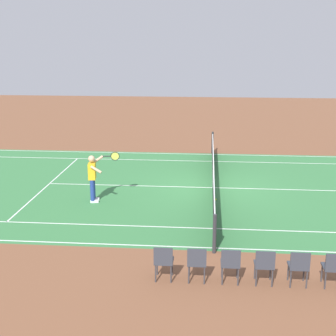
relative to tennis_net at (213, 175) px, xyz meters
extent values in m
plane|color=brown|center=(0.00, 0.00, -0.49)|extent=(60.00, 60.00, 0.00)
cube|color=#387A42|center=(0.00, 0.00, -0.49)|extent=(24.20, 11.40, 0.00)
cube|color=white|center=(0.00, -5.50, -0.49)|extent=(23.80, 0.05, 0.01)
cube|color=white|center=(0.00, 5.50, -0.49)|extent=(23.80, 0.05, 0.01)
cube|color=white|center=(0.00, -4.11, -0.49)|extent=(23.80, 0.05, 0.01)
cube|color=white|center=(0.00, 4.11, -0.49)|extent=(23.80, 0.05, 0.01)
cube|color=white|center=(6.40, 0.00, -0.49)|extent=(0.05, 8.22, 0.01)
cube|color=white|center=(0.00, 0.00, -0.49)|extent=(12.80, 0.05, 0.01)
cylinder|color=#2D2D33|center=(0.00, -5.80, 0.05)|extent=(0.10, 0.10, 1.08)
cylinder|color=#2D2D33|center=(0.00, 5.80, 0.05)|extent=(0.10, 0.10, 1.08)
cube|color=black|center=(0.00, 0.00, -0.05)|extent=(0.02, 11.60, 0.88)
cube|color=white|center=(0.00, 0.00, 0.46)|extent=(0.04, 11.60, 0.06)
cube|color=white|center=(0.00, 0.00, -0.05)|extent=(0.04, 0.06, 0.88)
cylinder|color=navy|center=(4.17, 2.08, -0.04)|extent=(0.15, 0.15, 0.74)
cube|color=white|center=(4.11, 2.07, -0.45)|extent=(0.29, 0.14, 0.09)
cylinder|color=navy|center=(4.20, 1.84, -0.04)|extent=(0.15, 0.15, 0.74)
cube|color=white|center=(4.14, 1.84, -0.45)|extent=(0.29, 0.14, 0.09)
cube|color=yellow|center=(4.18, 1.96, 0.61)|extent=(0.28, 0.41, 0.56)
sphere|color=#DBAA84|center=(4.18, 1.96, 1.04)|extent=(0.23, 0.23, 0.23)
cylinder|color=#DBAA84|center=(3.97, 2.22, 0.74)|extent=(0.42, 0.17, 0.26)
cylinder|color=#DBAA84|center=(4.04, 1.66, 0.94)|extent=(0.41, 0.26, 0.30)
cylinder|color=#232326|center=(3.74, 1.57, 1.05)|extent=(0.28, 0.07, 0.04)
torus|color=#232326|center=(3.45, 1.53, 1.05)|extent=(0.31, 0.06, 0.31)
cylinder|color=#C6D84C|center=(3.45, 1.53, 1.05)|extent=(0.27, 0.04, 0.27)
sphere|color=#CCE01E|center=(-0.09, 1.50, -0.46)|extent=(0.07, 0.07, 0.07)
cylinder|color=#38383D|center=(-2.49, 7.15, -0.27)|extent=(0.04, 0.04, 0.44)
cylinder|color=#38383D|center=(-2.49, 7.51, -0.27)|extent=(0.04, 0.04, 0.44)
cube|color=#333842|center=(-2.67, 7.33, -0.03)|extent=(0.44, 0.44, 0.04)
cube|color=#333842|center=(-2.67, 7.53, 0.19)|extent=(0.44, 0.04, 0.40)
cylinder|color=#38383D|center=(-1.71, 7.15, -0.27)|extent=(0.04, 0.04, 0.44)
cylinder|color=#38383D|center=(-2.07, 7.15, -0.27)|extent=(0.04, 0.04, 0.44)
cylinder|color=#38383D|center=(-1.71, 7.51, -0.27)|extent=(0.04, 0.04, 0.44)
cylinder|color=#38383D|center=(-2.07, 7.51, -0.27)|extent=(0.04, 0.04, 0.44)
cube|color=#333842|center=(-1.89, 7.33, -0.03)|extent=(0.44, 0.44, 0.04)
cube|color=#333842|center=(-1.89, 7.53, 0.19)|extent=(0.44, 0.04, 0.40)
cylinder|color=#38383D|center=(-0.94, 7.15, -0.27)|extent=(0.04, 0.04, 0.44)
cylinder|color=#38383D|center=(-1.30, 7.15, -0.27)|extent=(0.04, 0.04, 0.44)
cylinder|color=#38383D|center=(-0.94, 7.51, -0.27)|extent=(0.04, 0.04, 0.44)
cylinder|color=#38383D|center=(-1.30, 7.51, -0.27)|extent=(0.04, 0.04, 0.44)
cube|color=#333842|center=(-1.12, 7.33, -0.03)|extent=(0.44, 0.44, 0.04)
cube|color=#333842|center=(-1.12, 7.53, 0.19)|extent=(0.44, 0.04, 0.40)
cylinder|color=#38383D|center=(-0.17, 7.15, -0.27)|extent=(0.04, 0.04, 0.44)
cylinder|color=#38383D|center=(-0.53, 7.15, -0.27)|extent=(0.04, 0.04, 0.44)
cylinder|color=#38383D|center=(-0.17, 7.51, -0.27)|extent=(0.04, 0.04, 0.44)
cylinder|color=#38383D|center=(-0.53, 7.51, -0.27)|extent=(0.04, 0.04, 0.44)
cube|color=#333842|center=(-0.35, 7.33, -0.03)|extent=(0.44, 0.44, 0.04)
cube|color=#333842|center=(-0.35, 7.53, 0.19)|extent=(0.44, 0.04, 0.40)
cylinder|color=#38383D|center=(0.60, 7.15, -0.27)|extent=(0.04, 0.04, 0.44)
cylinder|color=#38383D|center=(0.24, 7.15, -0.27)|extent=(0.04, 0.04, 0.44)
cylinder|color=#38383D|center=(0.60, 7.51, -0.27)|extent=(0.04, 0.04, 0.44)
cylinder|color=#38383D|center=(0.24, 7.51, -0.27)|extent=(0.04, 0.04, 0.44)
cube|color=#333842|center=(0.42, 7.33, -0.03)|extent=(0.44, 0.44, 0.04)
cube|color=#333842|center=(0.42, 7.53, 0.19)|extent=(0.44, 0.04, 0.40)
cylinder|color=#38383D|center=(1.37, 7.15, -0.27)|extent=(0.04, 0.04, 0.44)
cylinder|color=#38383D|center=(1.01, 7.15, -0.27)|extent=(0.04, 0.04, 0.44)
cylinder|color=#38383D|center=(1.37, 7.51, -0.27)|extent=(0.04, 0.04, 0.44)
cylinder|color=#38383D|center=(1.01, 7.51, -0.27)|extent=(0.04, 0.04, 0.44)
cube|color=#333842|center=(1.19, 7.33, -0.03)|extent=(0.44, 0.44, 0.04)
cube|color=#333842|center=(1.19, 7.53, 0.19)|extent=(0.44, 0.04, 0.40)
camera|label=1|loc=(0.22, 17.53, 4.98)|focal=51.14mm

